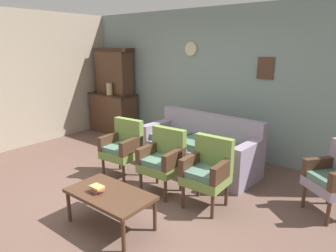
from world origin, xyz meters
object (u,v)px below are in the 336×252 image
at_px(vase_on_cabinet, 109,89).
at_px(armchair_near_couch_end, 208,169).
at_px(wingback_chair_by_fireplace, 336,176).
at_px(floral_couch, 200,150).
at_px(coffee_table, 110,196).
at_px(book_stack_on_table, 97,188).
at_px(armchair_by_doorway, 123,146).
at_px(armchair_near_cabinet, 163,158).
at_px(side_cabinet, 114,113).

relative_size(vase_on_cabinet, armchair_near_couch_end, 0.30).
bearing_deg(wingback_chair_by_fireplace, floral_couch, 174.35).
bearing_deg(floral_couch, vase_on_cabinet, 170.95).
relative_size(wingback_chair_by_fireplace, coffee_table, 0.90).
xyz_separation_m(vase_on_cabinet, book_stack_on_table, (2.67, -2.56, -0.60)).
distance_m(armchair_by_doorway, coffee_table, 1.39).
distance_m(vase_on_cabinet, armchair_near_cabinet, 3.14).
distance_m(side_cabinet, floral_couch, 2.86).
bearing_deg(book_stack_on_table, armchair_near_couch_end, 56.98).
relative_size(side_cabinet, armchair_near_couch_end, 1.28).
height_order(vase_on_cabinet, floral_couch, vase_on_cabinet).
bearing_deg(side_cabinet, floral_couch, -12.15).
xyz_separation_m(vase_on_cabinet, armchair_by_doorway, (1.90, -1.42, -0.57)).
relative_size(armchair_by_doorway, armchair_near_couch_end, 1.00).
relative_size(side_cabinet, wingback_chair_by_fireplace, 1.28).
bearing_deg(armchair_near_couch_end, armchair_near_cabinet, -176.61).
height_order(side_cabinet, floral_couch, side_cabinet).
bearing_deg(armchair_by_doorway, coffee_table, -49.81).
height_order(armchair_near_cabinet, book_stack_on_table, armchair_near_cabinet).
bearing_deg(floral_couch, side_cabinet, 167.85).
xyz_separation_m(armchair_near_cabinet, book_stack_on_table, (-0.05, -1.11, -0.04)).
bearing_deg(side_cabinet, wingback_chair_by_fireplace, -9.43).
bearing_deg(wingback_chair_by_fireplace, armchair_near_couch_end, -149.70).
xyz_separation_m(armchair_near_couch_end, coffee_table, (-0.63, -1.08, -0.12)).
xyz_separation_m(armchair_near_cabinet, wingback_chair_by_fireplace, (2.02, 0.81, 0.00)).
bearing_deg(book_stack_on_table, floral_couch, 89.26).
xyz_separation_m(floral_couch, coffee_table, (0.09, -2.05, 0.05)).
bearing_deg(floral_couch, book_stack_on_table, -90.74).
bearing_deg(book_stack_on_table, armchair_near_cabinet, 87.29).
distance_m(floral_couch, coffee_table, 2.06).
relative_size(floral_couch, armchair_near_couch_end, 2.25).
height_order(armchair_by_doorway, coffee_table, armchair_by_doorway).
height_order(vase_on_cabinet, book_stack_on_table, vase_on_cabinet).
distance_m(vase_on_cabinet, book_stack_on_table, 3.75).
xyz_separation_m(armchair_near_cabinet, coffee_table, (0.07, -1.04, -0.12)).
bearing_deg(armchair_near_cabinet, armchair_by_doorway, 178.52).
relative_size(armchair_near_cabinet, wingback_chair_by_fireplace, 1.00).
relative_size(armchair_near_couch_end, coffee_table, 0.90).
bearing_deg(vase_on_cabinet, armchair_near_couch_end, -22.31).
xyz_separation_m(side_cabinet, vase_on_cabinet, (0.10, -0.17, 0.60)).
distance_m(side_cabinet, book_stack_on_table, 3.89).
xyz_separation_m(side_cabinet, armchair_near_cabinet, (2.82, -1.62, 0.03)).
bearing_deg(book_stack_on_table, armchair_by_doorway, 124.27).
bearing_deg(wingback_chair_by_fireplace, book_stack_on_table, -137.08).
relative_size(armchair_near_cabinet, coffee_table, 0.90).
height_order(armchair_by_doorway, wingback_chair_by_fireplace, same).
xyz_separation_m(vase_on_cabinet, armchair_near_cabinet, (2.73, -1.45, -0.57)).
relative_size(side_cabinet, vase_on_cabinet, 4.26).
xyz_separation_m(coffee_table, book_stack_on_table, (-0.12, -0.07, 0.09)).
xyz_separation_m(side_cabinet, armchair_by_doorway, (2.00, -1.60, 0.03)).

